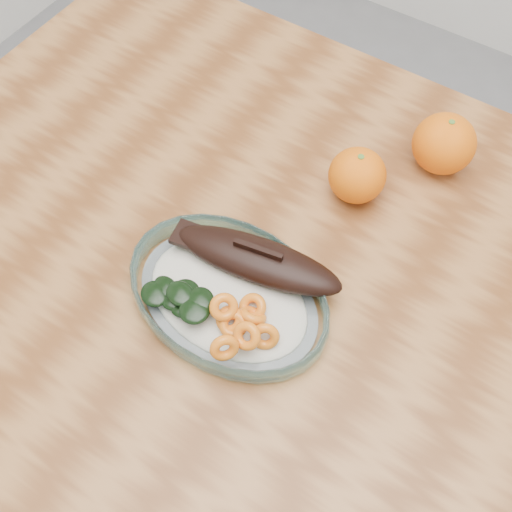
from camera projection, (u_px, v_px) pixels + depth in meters
name	position (u px, v px, depth m)	size (l,w,h in m)	color
ground	(285.00, 452.00, 1.41)	(3.00, 3.00, 0.00)	slate
dining_table	(304.00, 319.00, 0.86)	(1.20, 0.80, 0.75)	brown
plated_meal	(229.00, 292.00, 0.75)	(0.48, 0.48, 0.08)	white
orange_left	(357.00, 175.00, 0.81)	(0.07, 0.07, 0.07)	#FF5305
orange_right	(444.00, 144.00, 0.84)	(0.08, 0.08, 0.08)	#FF5305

